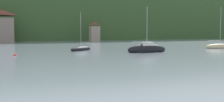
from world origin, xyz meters
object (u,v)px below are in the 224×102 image
shore_building_west (3,27)px  sailboat_far_4 (147,49)px  sailboat_far_0 (220,47)px  sailboat_far_1 (81,49)px  mooring_buoy_mid (15,56)px  shore_building_westcentral (95,32)px

shore_building_west → sailboat_far_4: shore_building_west is taller
sailboat_far_0 → sailboat_far_1: sailboat_far_0 is taller
sailboat_far_4 → mooring_buoy_mid: sailboat_far_4 is taller
sailboat_far_1 → mooring_buoy_mid: bearing=-8.3°
sailboat_far_1 → sailboat_far_4: bearing=102.9°
sailboat_far_1 → sailboat_far_4: (10.59, -8.85, 0.27)m
shore_building_westcentral → sailboat_far_4: 51.84m
shore_building_westcentral → sailboat_far_0: (14.86, -48.07, -3.08)m
sailboat_far_4 → shore_building_west: bearing=119.6°
shore_building_westcentral → sailboat_far_0: bearing=-72.8°
mooring_buoy_mid → sailboat_far_4: bearing=-3.9°
sailboat_far_0 → sailboat_far_1: bearing=-169.5°
shore_building_westcentral → sailboat_far_0: sailboat_far_0 is taller
shore_building_west → sailboat_far_4: (25.82, -52.64, -4.75)m
shore_building_westcentral → mooring_buoy_mid: (-29.35, -49.83, -3.43)m
shore_building_westcentral → shore_building_west: bearing=177.8°
shore_building_west → shore_building_westcentral: shore_building_west is taller
shore_building_westcentral → sailboat_far_4: sailboat_far_4 is taller
sailboat_far_0 → shore_building_westcentral: bearing=127.7°
shore_building_westcentral → sailboat_far_1: (-16.29, -42.60, -3.14)m
shore_building_westcentral → mooring_buoy_mid: bearing=-120.5°
sailboat_far_1 → mooring_buoy_mid: (-13.07, -7.23, -0.29)m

